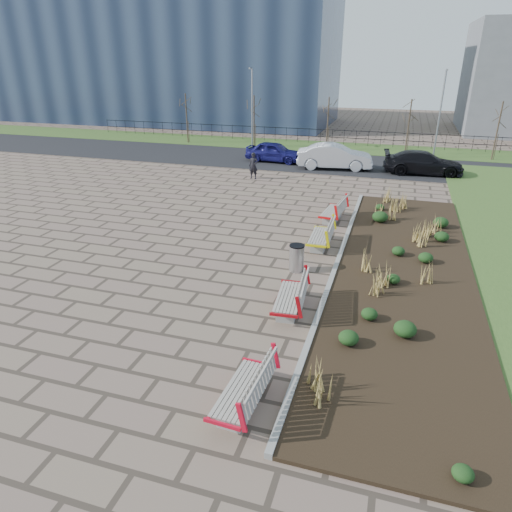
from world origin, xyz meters
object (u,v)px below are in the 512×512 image
(bench_d, at_px, (333,210))
(car_black, at_px, (423,163))
(bench_a, at_px, (242,388))
(bench_c, at_px, (320,234))
(pedestrian, at_px, (253,166))
(lamp_east, at_px, (440,115))
(lamp_west, at_px, (252,109))
(bench_b, at_px, (289,295))
(car_silver, at_px, (335,156))
(car_blue, at_px, (274,152))
(litter_bin, at_px, (297,258))

(bench_d, xyz_separation_m, car_black, (4.10, 10.60, 0.23))
(bench_a, relative_size, bench_c, 1.00)
(pedestrian, distance_m, lamp_east, 14.75)
(bench_c, bearing_deg, lamp_west, 113.50)
(bench_b, xyz_separation_m, car_silver, (-1.45, 18.84, 0.33))
(bench_d, height_order, car_blue, car_blue)
(lamp_east, bearing_deg, car_silver, -138.47)
(car_blue, height_order, lamp_east, lamp_east)
(bench_c, bearing_deg, lamp_east, 74.14)
(pedestrian, relative_size, car_blue, 0.39)
(bench_a, distance_m, lamp_west, 30.28)
(bench_a, height_order, bench_c, same)
(bench_b, distance_m, bench_d, 8.45)
(bench_d, distance_m, pedestrian, 8.56)
(bench_a, xyz_separation_m, lamp_east, (5.00, 28.80, 2.54))
(bench_d, xyz_separation_m, lamp_west, (-9.00, 16.11, 2.54))
(bench_a, height_order, lamp_east, lamp_east)
(lamp_east, bearing_deg, pedestrian, -137.71)
(bench_a, bearing_deg, lamp_east, 83.15)
(bench_c, xyz_separation_m, lamp_east, (5.00, 19.39, 2.54))
(bench_a, distance_m, bench_c, 9.41)
(bench_d, relative_size, pedestrian, 1.34)
(bench_c, height_order, lamp_west, lamp_west)
(bench_d, bearing_deg, lamp_west, 125.13)
(lamp_west, bearing_deg, lamp_east, 0.00)
(bench_b, relative_size, car_black, 0.43)
(litter_bin, height_order, car_black, car_black)
(litter_bin, relative_size, car_silver, 0.19)
(car_blue, bearing_deg, bench_d, -148.53)
(bench_a, height_order, car_silver, car_silver)
(bench_b, bearing_deg, lamp_east, 73.33)
(bench_a, relative_size, car_blue, 0.52)
(car_silver, height_order, car_black, car_silver)
(car_black, bearing_deg, car_blue, 80.81)
(pedestrian, bearing_deg, bench_b, -66.58)
(bench_c, distance_m, bench_d, 3.28)
(bench_b, distance_m, car_black, 19.49)
(bench_c, bearing_deg, pedestrian, 119.70)
(pedestrian, relative_size, lamp_east, 0.26)
(bench_b, xyz_separation_m, car_blue, (-5.84, 19.80, 0.21))
(bench_a, relative_size, bench_b, 1.00)
(lamp_west, bearing_deg, bench_b, -69.87)
(bench_a, xyz_separation_m, litter_bin, (-0.39, 6.97, -0.03))
(bench_c, relative_size, lamp_east, 0.35)
(bench_d, bearing_deg, car_silver, 103.90)
(bench_d, height_order, car_black, car_black)
(bench_c, xyz_separation_m, car_silver, (-1.45, 13.67, 0.33))
(lamp_west, bearing_deg, litter_bin, -68.47)
(lamp_west, bearing_deg, pedestrian, -71.82)
(pedestrian, xyz_separation_m, lamp_west, (-3.22, 9.81, 2.25))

